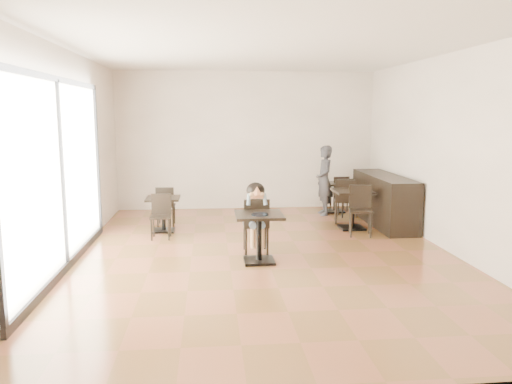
{
  "coord_description": "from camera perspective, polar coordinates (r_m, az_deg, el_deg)",
  "views": [
    {
      "loc": [
        -0.87,
        -7.69,
        2.24
      ],
      "look_at": [
        -0.14,
        0.11,
        1.0
      ],
      "focal_mm": 35.0,
      "sensor_mm": 36.0,
      "label": 1
    }
  ],
  "objects": [
    {
      "name": "wall_left",
      "position": [
        8.0,
        -20.84,
        3.82
      ],
      "size": [
        0.01,
        8.0,
        3.2
      ],
      "primitive_type": "cube",
      "color": "silver",
      "rests_on": "floor"
    },
    {
      "name": "child",
      "position": [
        8.05,
        -0.03,
        -2.98
      ],
      "size": [
        0.41,
        0.57,
        1.14
      ],
      "primitive_type": null,
      "color": "slate",
      "rests_on": "child_chair"
    },
    {
      "name": "storefront_window",
      "position": [
        7.53,
        -21.53,
        1.97
      ],
      "size": [
        0.04,
        4.5,
        2.6
      ],
      "primitive_type": "cube",
      "color": "white",
      "rests_on": "floor"
    },
    {
      "name": "wall_back",
      "position": [
        11.74,
        -1.11,
        5.88
      ],
      "size": [
        6.0,
        0.01,
        3.2
      ],
      "primitive_type": "cube",
      "color": "silver",
      "rests_on": "floor"
    },
    {
      "name": "cafe_table_left",
      "position": [
        9.68,
        -10.53,
        -2.54
      ],
      "size": [
        0.63,
        0.63,
        0.66
      ],
      "primitive_type": null,
      "rotation": [
        0.0,
        0.0,
        -0.02
      ],
      "color": "black",
      "rests_on": "floor"
    },
    {
      "name": "plate",
      "position": [
        7.38,
        0.44,
        -2.58
      ],
      "size": [
        0.25,
        0.25,
        0.02
      ],
      "primitive_type": "cylinder",
      "color": "black",
      "rests_on": "child_table"
    },
    {
      "name": "chair_left_b",
      "position": [
        9.13,
        -10.84,
        -2.81
      ],
      "size": [
        0.36,
        0.36,
        0.79
      ],
      "primitive_type": null,
      "rotation": [
        0.0,
        0.0,
        -0.02
      ],
      "color": "black",
      "rests_on": "floor"
    },
    {
      "name": "ceiling",
      "position": [
        7.79,
        1.12,
        16.07
      ],
      "size": [
        6.0,
        8.0,
        0.01
      ],
      "primitive_type": "cube",
      "color": "silver",
      "rests_on": "floor"
    },
    {
      "name": "child_chair",
      "position": [
        8.08,
        -0.03,
        -3.79
      ],
      "size": [
        0.41,
        0.41,
        0.9
      ],
      "primitive_type": null,
      "rotation": [
        0.0,
        0.0,
        3.14
      ],
      "color": "black",
      "rests_on": "floor"
    },
    {
      "name": "chair_mid_a",
      "position": [
        10.41,
        10.1,
        -0.99
      ],
      "size": [
        0.49,
        0.49,
        0.92
      ],
      "primitive_type": null,
      "rotation": [
        0.0,
        0.0,
        2.92
      ],
      "color": "black",
      "rests_on": "floor"
    },
    {
      "name": "chair_left_a",
      "position": [
        10.2,
        -10.27,
        -1.55
      ],
      "size": [
        0.36,
        0.36,
        0.79
      ],
      "primitive_type": null,
      "rotation": [
        0.0,
        0.0,
        3.12
      ],
      "color": "black",
      "rests_on": "floor"
    },
    {
      "name": "cafe_table_mid",
      "position": [
        9.91,
        10.93,
        -1.98
      ],
      "size": [
        0.86,
        0.86,
        0.76
      ],
      "primitive_type": null,
      "rotation": [
        0.0,
        0.0,
        -0.22
      ],
      "color": "black",
      "rests_on": "floor"
    },
    {
      "name": "chair_back_a",
      "position": [
        11.72,
        9.47,
        -0.13
      ],
      "size": [
        0.38,
        0.38,
        0.81
      ],
      "primitive_type": null,
      "rotation": [
        0.0,
        0.0,
        3.18
      ],
      "color": "black",
      "rests_on": "floor"
    },
    {
      "name": "wall_right",
      "position": [
        8.63,
        21.35,
        4.13
      ],
      "size": [
        0.01,
        8.0,
        3.2
      ],
      "primitive_type": "cube",
      "color": "silver",
      "rests_on": "floor"
    },
    {
      "name": "chair_mid_b",
      "position": [
        9.38,
        11.88,
        -2.15
      ],
      "size": [
        0.49,
        0.49,
        0.92
      ],
      "primitive_type": null,
      "rotation": [
        0.0,
        0.0,
        -0.22
      ],
      "color": "black",
      "rests_on": "floor"
    },
    {
      "name": "pizza_slice",
      "position": [
        7.79,
        0.1,
        -0.28
      ],
      "size": [
        0.26,
        0.2,
        0.06
      ],
      "primitive_type": null,
      "color": "tan",
      "rests_on": "child"
    },
    {
      "name": "adult_patron",
      "position": [
        11.12,
        7.81,
        1.32
      ],
      "size": [
        0.39,
        0.57,
        1.54
      ],
      "primitive_type": "imported",
      "rotation": [
        0.0,
        0.0,
        -1.53
      ],
      "color": "#37373C",
      "rests_on": "floor"
    },
    {
      "name": "wall_front",
      "position": [
        3.84,
        7.79,
        -0.69
      ],
      "size": [
        6.0,
        0.01,
        3.2
      ],
      "primitive_type": "cube",
      "color": "silver",
      "rests_on": "floor"
    },
    {
      "name": "chair_back_b",
      "position": [
        11.05,
        10.4,
        -0.71
      ],
      "size": [
        0.38,
        0.38,
        0.81
      ],
      "primitive_type": null,
      "rotation": [
        0.0,
        0.0,
        0.04
      ],
      "color": "black",
      "rests_on": "floor"
    },
    {
      "name": "cafe_table_back",
      "position": [
        11.55,
        9.01,
        -0.6
      ],
      "size": [
        0.66,
        0.66,
        0.67
      ],
      "primitive_type": null,
      "rotation": [
        0.0,
        0.0,
        0.04
      ],
      "color": "black",
      "rests_on": "floor"
    },
    {
      "name": "child_table",
      "position": [
        7.57,
        0.36,
        -5.27
      ],
      "size": [
        0.71,
        0.71,
        0.75
      ],
      "primitive_type": null,
      "color": "black",
      "rests_on": "floor"
    },
    {
      "name": "floor",
      "position": [
        8.05,
        1.05,
        -7.15
      ],
      "size": [
        6.0,
        8.0,
        0.01
      ],
      "primitive_type": "cube",
      "color": "brown",
      "rests_on": "ground"
    },
    {
      "name": "service_counter",
      "position": [
        10.45,
        14.4,
        -0.87
      ],
      "size": [
        0.6,
        2.4,
        1.0
      ],
      "primitive_type": "cube",
      "color": "black",
      "rests_on": "floor"
    }
  ]
}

